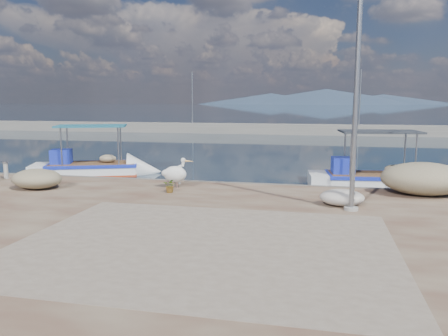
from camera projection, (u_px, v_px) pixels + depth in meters
ground at (198, 227)px, 13.66m from camera, size 1400.00×1400.00×0.00m
quay at (107, 306)px, 7.83m from camera, size 44.00×22.00×0.50m
quay_patch at (204, 244)px, 10.48m from camera, size 9.00×7.00×0.01m
breakwater at (289, 129)px, 52.19m from camera, size 120.00×2.20×7.50m
mountains at (322, 98)px, 638.85m from camera, size 370.00×280.00×22.00m
boat_left at (92, 170)px, 23.38m from camera, size 6.77×4.29×3.10m
boat_right at (376, 182)px, 20.01m from camera, size 6.47×2.75×3.02m
pelican at (176, 174)px, 17.23m from camera, size 1.26×0.74×1.20m
lamp_post at (356, 104)px, 13.27m from camera, size 0.44×0.96×7.00m
bollard_near at (178, 174)px, 18.11m from camera, size 0.24×0.24×0.74m
bollard_far at (6, 169)px, 19.29m from camera, size 0.25×0.25×0.77m
potted_plant at (170, 186)px, 16.34m from camera, size 0.53×0.47×0.53m
net_pile_b at (37, 179)px, 17.09m from camera, size 1.99×1.55×0.77m
net_pile_d at (342, 197)px, 14.31m from camera, size 1.44×1.08×0.54m
net_pile_c at (424, 179)px, 15.92m from camera, size 3.04×2.17×1.19m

